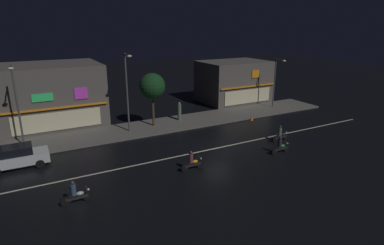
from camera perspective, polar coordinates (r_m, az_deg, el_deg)
The scene contains 16 objects.
ground_plane at distance 27.46m, azimuth 4.49°, elevation -4.65°, with size 140.00×140.00×0.00m, color black.
lane_divider_stripe at distance 27.45m, azimuth 4.49°, elevation -4.64°, with size 36.41×0.16×0.01m, color beige.
sidewalk_far at distance 34.04m, azimuth -2.83°, elevation -0.09°, with size 38.32×4.97×0.14m, color #5B5954.
storefront_left_block at distance 36.64m, azimuth -24.08°, elevation 4.67°, with size 10.12×8.25×6.34m.
storefront_center_block at distance 43.97m, azimuth 7.51°, elevation 7.36°, with size 8.96×6.65×5.51m.
streetlamp_west at distance 30.06m, azimuth -29.13°, elevation 3.67°, with size 0.44×1.64×7.01m.
streetlamp_mid at distance 30.61m, azimuth -11.59°, elevation 6.31°, with size 0.44×1.64×7.58m.
streetlamp_east at distance 40.96m, azimuth 14.94°, elevation 7.71°, with size 0.44×1.64×6.11m.
pedestrian_on_sidewalk at distance 34.68m, azimuth -2.29°, elevation 1.95°, with size 0.41×0.41×1.99m.
street_tree at distance 32.19m, azimuth -7.20°, elevation 6.49°, with size 2.64×2.64×5.47m.
parked_car_near_kerb at distance 26.90m, azimuth -29.15°, elevation -5.39°, with size 4.30×1.98×1.67m.
motorcycle_lead at distance 27.10m, azimuth 15.68°, elevation -4.14°, with size 1.90×0.60×1.52m.
motorcycle_following at distance 20.36m, azimuth -20.27°, elevation -12.04°, with size 1.90×0.60×1.52m.
motorcycle_opposite_lane at distance 23.21m, azimuth 0.02°, elevation -7.14°, with size 1.90×0.60×1.52m.
motorcycle_trailing_far at distance 29.87m, azimuth 15.67°, elevation -2.12°, with size 1.90×0.60×1.52m.
traffic_cone at distance 35.72m, azimuth 10.74°, elevation 0.80°, with size 0.36×0.36×0.55m, color orange.
Camera 1 is at (-13.97, -21.30, 10.25)m, focal length 29.53 mm.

